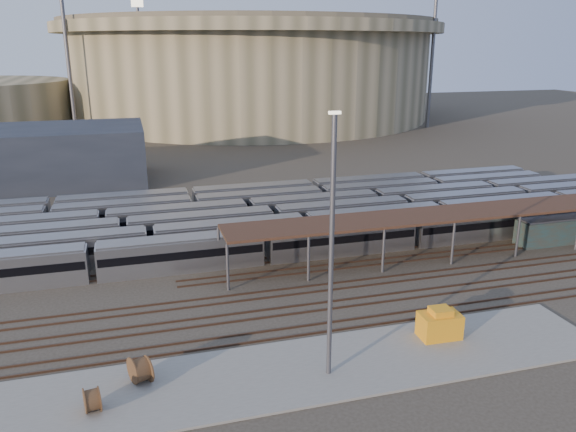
% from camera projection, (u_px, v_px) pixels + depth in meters
% --- Properties ---
extents(ground, '(420.00, 420.00, 0.00)m').
position_uv_depth(ground, '(307.00, 286.00, 58.15)').
color(ground, '#383026').
rests_on(ground, ground).
extents(apron, '(50.00, 9.00, 0.20)m').
position_uv_depth(apron, '(305.00, 370.00, 43.03)').
color(apron, gray).
rests_on(apron, ground).
extents(subway_trains, '(124.31, 23.90, 3.60)m').
position_uv_depth(subway_trains, '(244.00, 220.00, 73.88)').
color(subway_trains, '#A1A2A6').
rests_on(subway_trains, ground).
extents(inspection_shed, '(60.30, 6.00, 5.30)m').
position_uv_depth(inspection_shed, '(474.00, 213.00, 66.14)').
color(inspection_shed, '#57565B').
rests_on(inspection_shed, ground).
extents(empty_tracks, '(170.00, 9.62, 0.18)m').
position_uv_depth(empty_tracks, '(323.00, 306.00, 53.53)').
color(empty_tracks, '#4C3323').
rests_on(empty_tracks, ground).
extents(stadium, '(124.00, 124.00, 32.50)m').
position_uv_depth(stadium, '(251.00, 67.00, 188.50)').
color(stadium, '#9A8C68').
rests_on(stadium, ground).
extents(service_building, '(42.00, 20.00, 10.00)m').
position_uv_depth(service_building, '(21.00, 157.00, 98.02)').
color(service_building, '#1E232D').
rests_on(service_building, ground).
extents(floodlight_0, '(4.00, 1.00, 38.40)m').
position_uv_depth(floodlight_0, '(68.00, 57.00, 145.26)').
color(floodlight_0, '#57565B').
rests_on(floodlight_0, ground).
extents(floodlight_2, '(4.00, 1.00, 38.40)m').
position_uv_depth(floodlight_2, '(432.00, 56.00, 162.33)').
color(floodlight_2, '#57565B').
rests_on(floodlight_2, ground).
extents(floodlight_3, '(4.00, 1.00, 38.40)m').
position_uv_depth(floodlight_3, '(141.00, 54.00, 196.46)').
color(floodlight_3, '#57565B').
rests_on(floodlight_3, ground).
extents(teal_boxcar, '(13.61, 2.71, 3.17)m').
position_uv_depth(teal_boxcar, '(566.00, 230.00, 70.72)').
color(teal_boxcar, '#1B4044').
rests_on(teal_boxcar, ground).
extents(cable_reel_west, '(1.79, 2.31, 2.04)m').
position_uv_depth(cable_reel_west, '(140.00, 370.00, 41.03)').
color(cable_reel_west, brown).
rests_on(cable_reel_west, apron).
extents(cable_reel_east, '(1.26, 1.88, 1.73)m').
position_uv_depth(cable_reel_east, '(92.00, 400.00, 37.84)').
color(cable_reel_east, brown).
rests_on(cable_reel_east, apron).
extents(yard_light_pole, '(0.80, 0.36, 19.64)m').
position_uv_depth(yard_light_pole, '(331.00, 250.00, 39.57)').
color(yard_light_pole, '#57565B').
rests_on(yard_light_pole, apron).
extents(yellow_equipment, '(3.49, 2.27, 2.13)m').
position_uv_depth(yellow_equipment, '(439.00, 325.00, 47.40)').
color(yellow_equipment, orange).
rests_on(yellow_equipment, apron).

